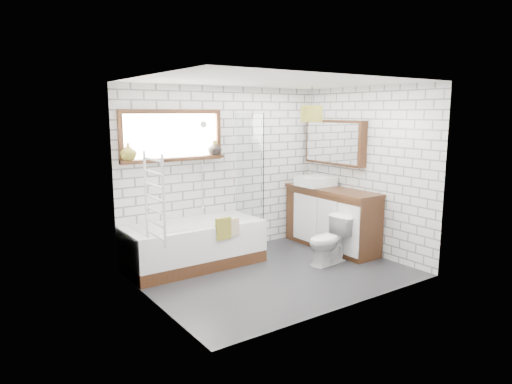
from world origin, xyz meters
TOP-DOWN VIEW (x-y plane):
  - floor at (0.00, 0.00)m, footprint 3.40×2.60m
  - ceiling at (0.00, 0.00)m, footprint 3.40×2.60m
  - wall_back at (0.00, 1.30)m, footprint 3.40×0.01m
  - wall_front at (0.00, -1.30)m, footprint 3.40×0.01m
  - wall_left at (-1.70, 0.00)m, footprint 0.01×2.60m
  - wall_right at (1.70, 0.00)m, footprint 0.01×2.60m
  - window at (-0.85, 1.26)m, footprint 1.52×0.16m
  - towel_radiator at (-1.66, 0.00)m, footprint 0.06×0.52m
  - mirror_cabinet at (1.62, 0.60)m, footprint 0.16×1.20m
  - shower_riser at (-0.40, 1.26)m, footprint 0.02×0.02m
  - bathtub at (-0.75, 0.88)m, footprint 1.89×0.83m
  - shower_screen at (0.18, 0.88)m, footprint 0.02×0.72m
  - towel_green at (-0.52, 0.47)m, footprint 0.22×0.06m
  - towel_beige at (-0.37, 0.47)m, footprint 0.19×0.05m
  - vanity at (1.43, 0.43)m, footprint 0.54×1.67m
  - basin at (1.37, 0.75)m, footprint 0.53×0.46m
  - tap at (1.53, 0.75)m, footprint 0.04×0.04m
  - toilet at (0.86, -0.11)m, footprint 0.44×0.70m
  - vase_olive at (-1.50, 1.23)m, footprint 0.25×0.25m
  - vase_dark at (-0.20, 1.23)m, footprint 0.23×0.23m
  - bottle at (-0.20, 1.23)m, footprint 0.07×0.07m
  - pendant at (1.03, 0.50)m, footprint 0.32×0.32m

SIDE VIEW (x-z plane):
  - floor at x=0.00m, z-range -0.01..0.00m
  - bathtub at x=-0.75m, z-range 0.00..0.61m
  - toilet at x=0.86m, z-range 0.00..0.68m
  - vanity at x=1.43m, z-range 0.00..0.96m
  - towel_green at x=-0.52m, z-range 0.44..0.74m
  - towel_beige at x=-0.37m, z-range 0.47..0.71m
  - basin at x=1.37m, z-range 0.96..1.11m
  - tap at x=1.53m, z-range 1.01..1.16m
  - towel_radiator at x=-1.66m, z-range 0.70..1.70m
  - wall_back at x=0.00m, z-range 0.00..2.50m
  - wall_front at x=0.00m, z-range 0.00..2.50m
  - wall_left at x=-1.70m, z-range 0.00..2.50m
  - wall_right at x=1.70m, z-range 0.00..2.50m
  - shower_riser at x=-0.40m, z-range 0.70..2.00m
  - shower_screen at x=0.18m, z-range 0.61..2.11m
  - vase_dark at x=-0.20m, z-range 1.48..1.69m
  - bottle at x=-0.20m, z-range 1.48..1.69m
  - vase_olive at x=-1.50m, z-range 1.48..1.71m
  - mirror_cabinet at x=1.62m, z-range 1.30..2.00m
  - window at x=-0.85m, z-range 1.46..2.14m
  - pendant at x=1.03m, z-range 1.98..2.22m
  - ceiling at x=0.00m, z-range 2.50..2.51m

